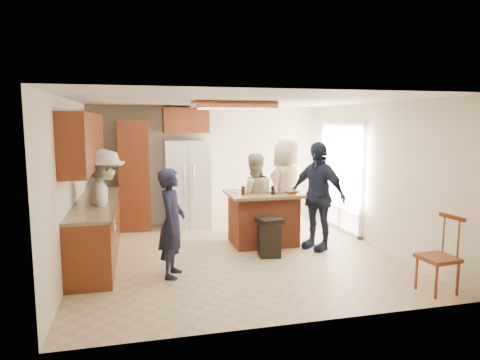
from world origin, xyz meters
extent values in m
plane|color=tan|center=(0.00, 0.00, 0.00)|extent=(5.00, 5.00, 0.00)
plane|color=white|center=(0.00, 0.00, 2.50)|extent=(5.00, 5.00, 0.00)
plane|color=beige|center=(0.00, 2.50, 1.25)|extent=(5.00, 0.00, 5.00)
plane|color=beige|center=(0.00, -2.50, 1.25)|extent=(5.00, 0.00, 5.00)
plane|color=beige|center=(-2.50, 0.00, 1.25)|extent=(0.00, 5.00, 5.00)
plane|color=beige|center=(2.50, 0.00, 1.25)|extent=(0.00, 5.00, 5.00)
cube|color=white|center=(2.48, 1.20, 1.05)|extent=(0.02, 1.60, 2.10)
cube|color=white|center=(2.46, 1.20, 1.05)|extent=(0.08, 1.72, 2.10)
cube|color=maroon|center=(0.00, 0.20, 2.44)|extent=(1.30, 0.70, 0.10)
cube|color=white|center=(0.00, 0.20, 2.38)|extent=(1.10, 0.50, 0.02)
cube|color=olive|center=(4.00, 1.20, -0.05)|extent=(3.00, 3.00, 0.10)
cube|color=#593319|center=(4.70, 1.80, 1.00)|extent=(1.40, 1.60, 2.00)
imported|color=black|center=(-1.10, -0.72, 0.77)|extent=(0.54, 0.65, 1.54)
imported|color=tan|center=(0.48, 0.66, 0.81)|extent=(0.81, 0.53, 1.62)
imported|color=tan|center=(1.19, 0.89, 0.93)|extent=(1.08, 1.01, 1.86)
imported|color=#191D33|center=(1.43, 0.05, 0.92)|extent=(1.02, 1.21, 1.84)
imported|color=#9A9B93|center=(-2.05, 0.30, 0.88)|extent=(0.73, 1.21, 1.76)
cube|color=maroon|center=(-2.20, 0.40, 0.44)|extent=(0.60, 3.00, 0.88)
cube|color=#846B4C|center=(-2.20, 0.40, 0.90)|extent=(0.64, 3.00, 0.04)
cube|color=maroon|center=(-2.33, 0.40, 1.88)|extent=(0.35, 3.00, 0.85)
cube|color=maroon|center=(-1.60, 2.20, 1.10)|extent=(0.60, 0.60, 2.20)
cube|color=maroon|center=(-0.55, 2.20, 2.20)|extent=(0.90, 0.60, 0.50)
cube|color=white|center=(-0.55, 2.12, 0.90)|extent=(0.90, 0.72, 1.80)
cube|color=gray|center=(-0.55, 1.75, 0.90)|extent=(0.01, 0.01, 1.71)
cylinder|color=silver|center=(-0.65, 1.73, 0.99)|extent=(0.02, 0.02, 0.70)
cylinder|color=silver|center=(-0.45, 1.73, 0.99)|extent=(0.02, 0.02, 0.70)
cube|color=#963F26|center=(0.62, 0.57, 0.44)|extent=(1.10, 0.85, 0.88)
cube|color=#786145|center=(0.62, 0.57, 0.91)|extent=(1.28, 1.03, 0.05)
cube|color=silver|center=(0.87, 0.52, 0.94)|extent=(0.47, 0.41, 0.02)
imported|color=brown|center=(1.07, 0.32, 0.96)|extent=(0.26, 0.26, 0.05)
cylinder|color=black|center=(0.21, 0.40, 1.01)|extent=(0.07, 0.07, 0.15)
cylinder|color=black|center=(0.52, 0.78, 1.01)|extent=(0.07, 0.07, 0.15)
cylinder|color=black|center=(1.13, 0.79, 1.01)|extent=(0.07, 0.07, 0.15)
cylinder|color=black|center=(0.72, 0.32, 1.01)|extent=(0.07, 0.07, 0.15)
cube|color=black|center=(0.51, -0.17, 0.28)|extent=(0.39, 0.39, 0.55)
cube|color=black|center=(0.51, -0.17, 0.59)|extent=(0.42, 0.42, 0.08)
cube|color=maroon|center=(2.14, -2.11, 0.45)|extent=(0.46, 0.46, 0.05)
cylinder|color=maroon|center=(1.99, -2.29, 0.22)|extent=(0.04, 0.04, 0.44)
cylinder|color=maroon|center=(2.32, -2.26, 0.22)|extent=(0.04, 0.04, 0.44)
cylinder|color=maroon|center=(1.95, -1.96, 0.22)|extent=(0.04, 0.04, 0.44)
cylinder|color=maroon|center=(2.29, -1.92, 0.22)|extent=(0.04, 0.04, 0.44)
cube|color=maroon|center=(2.33, -2.09, 0.97)|extent=(0.08, 0.40, 0.05)
cylinder|color=maroon|center=(2.34, -2.21, 0.72)|extent=(0.03, 0.03, 0.50)
cylinder|color=maroon|center=(2.32, -1.97, 0.72)|extent=(0.03, 0.03, 0.50)
camera|label=1|loc=(-1.55, -6.61, 2.17)|focal=32.00mm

